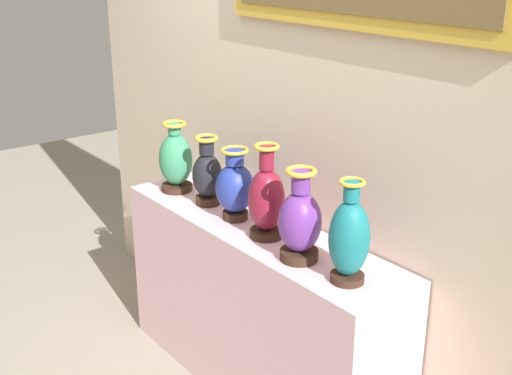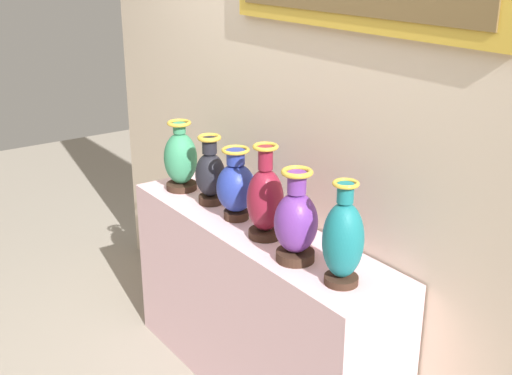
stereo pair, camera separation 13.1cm
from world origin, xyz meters
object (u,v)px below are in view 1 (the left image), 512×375
object	(u,v)px
vase_jade	(176,160)
vase_cobalt	(235,187)
vase_violet	(300,222)
vase_teal	(349,238)
vase_onyx	(207,174)
vase_burgundy	(266,199)

from	to	relation	value
vase_jade	vase_cobalt	distance (m)	0.49
vase_violet	vase_teal	bearing A→B (deg)	4.75
vase_jade	vase_onyx	xyz separation A→B (m)	(0.26, 0.02, -0.01)
vase_jade	vase_burgundy	xyz separation A→B (m)	(0.73, 0.00, 0.01)
vase_violet	vase_teal	xyz separation A→B (m)	(0.25, 0.02, 0.01)
vase_jade	vase_cobalt	xyz separation A→B (m)	(0.49, 0.01, -0.01)
vase_jade	vase_cobalt	size ratio (longest dim) A/B	1.07
vase_jade	vase_onyx	size ratio (longest dim) A/B	1.05
vase_onyx	vase_teal	world-z (taller)	vase_teal
vase_jade	vase_violet	distance (m)	0.99
vase_jade	vase_teal	bearing A→B (deg)	-0.47
vase_onyx	vase_burgundy	bearing A→B (deg)	-2.03
vase_jade	vase_violet	world-z (taller)	vase_violet
vase_jade	vase_cobalt	world-z (taller)	vase_jade
vase_jade	vase_teal	world-z (taller)	vase_teal
vase_violet	vase_cobalt	bearing A→B (deg)	174.80
vase_onyx	vase_violet	world-z (taller)	vase_violet
vase_violet	vase_teal	world-z (taller)	vase_teal
vase_cobalt	vase_violet	size ratio (longest dim) A/B	0.88
vase_teal	vase_violet	bearing A→B (deg)	-175.25
vase_onyx	vase_cobalt	world-z (taller)	vase_onyx
vase_jade	vase_onyx	distance (m)	0.26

